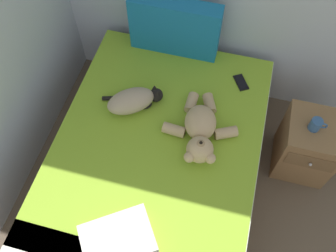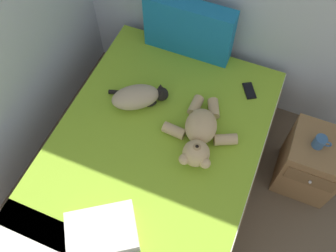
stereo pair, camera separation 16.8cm
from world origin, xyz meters
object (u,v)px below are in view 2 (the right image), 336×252
throw_pillow (102,232)px  mug (320,142)px  cat (138,97)px  cell_phone (249,91)px  patterned_cushion (189,29)px  nightstand (310,163)px  bed (155,165)px  teddy_bear (200,134)px

throw_pillow → mug: 1.53m
cat → cell_phone: 0.82m
cat → patterned_cushion: bearing=77.0°
mug → cat: bearing=-173.0°
cat → nightstand: (1.31, 0.17, -0.37)m
patterned_cushion → mug: bearing=-22.3°
bed → cat: (-0.24, 0.29, 0.36)m
teddy_bear → nightstand: bearing=20.6°
bed → throw_pillow: throw_pillow is taller
bed → mug: bearing=23.4°
nightstand → throw_pillow: bearing=-134.8°
bed → cell_phone: (0.47, 0.70, 0.30)m
teddy_bear → mug: bearing=20.5°
patterned_cushion → cell_phone: patterned_cushion is taller
teddy_bear → throw_pillow: size_ratio=1.49×
throw_pillow → bed: bearing=86.8°
teddy_bear → mug: 0.82m
throw_pillow → nightstand: bearing=45.2°
cat → teddy_bear: teddy_bear is taller
nightstand → mug: bearing=-157.6°
throw_pillow → mug: bearing=45.9°
mug → bed: bearing=-156.6°
bed → patterned_cushion: size_ratio=2.96×
nightstand → cell_phone: bearing=158.6°
cat → throw_pillow: (0.20, -0.94, -0.02)m
throw_pillow → mug: throw_pillow is taller
teddy_bear → cell_phone: size_ratio=3.63×
bed → cell_phone: bearing=55.8°
bed → throw_pillow: 0.74m
bed → throw_pillow: size_ratio=5.02×
cell_phone → mug: size_ratio=1.37×
patterned_cushion → nightstand: patterned_cushion is taller
patterned_cushion → cell_phone: (0.57, -0.21, -0.22)m
teddy_bear → cell_phone: 0.58m
bed → patterned_cushion: bearing=96.2°
teddy_bear → cell_phone: teddy_bear is taller
patterned_cushion → mug: 1.24m
teddy_bear → patterned_cushion: bearing=116.1°
patterned_cushion → throw_pillow: patterned_cushion is taller
mug → patterned_cushion: bearing=157.7°
cell_phone → patterned_cushion: bearing=159.7°
bed → teddy_bear: size_ratio=3.37×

